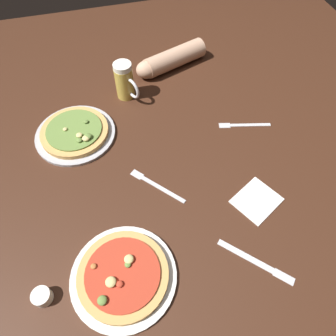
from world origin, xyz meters
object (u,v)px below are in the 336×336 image
object	(u,v)px
beer_mug_dark	(125,81)
diner_arm	(169,60)
napkin_folded	(257,200)
pizza_plate_far	(75,133)
knife_right	(256,261)
ramekin_sauce	(42,297)
fork_spare	(156,185)
pizza_plate_near	(123,275)
fork_left	(243,125)

from	to	relation	value
beer_mug_dark	diner_arm	distance (m)	0.26
napkin_folded	pizza_plate_far	bearing A→B (deg)	140.94
pizza_plate_far	knife_right	world-z (taller)	pizza_plate_far
pizza_plate_far	diner_arm	size ratio (longest dim) A/B	0.89
ramekin_sauce	fork_spare	world-z (taller)	ramekin_sauce
pizza_plate_far	napkin_folded	size ratio (longest dim) A/B	2.13
pizza_plate_near	fork_left	bearing A→B (deg)	38.98
fork_left	knife_right	bearing A→B (deg)	-109.55
beer_mug_dark	diner_arm	size ratio (longest dim) A/B	0.46
beer_mug_dark	ramekin_sauce	size ratio (longest dim) A/B	3.02
ramekin_sauce	napkin_folded	distance (m)	0.70
pizza_plate_near	diner_arm	size ratio (longest dim) A/B	0.88
ramekin_sauce	napkin_folded	xyz separation A→B (m)	(0.69, 0.13, -0.01)
diner_arm	fork_left	bearing A→B (deg)	-65.87
fork_left	diner_arm	size ratio (longest dim) A/B	0.59
napkin_folded	ramekin_sauce	bearing A→B (deg)	-169.54
knife_right	pizza_plate_near	bearing A→B (deg)	171.37
napkin_folded	fork_left	size ratio (longest dim) A/B	0.70
pizza_plate_near	ramekin_sauce	size ratio (longest dim) A/B	5.85
napkin_folded	fork_spare	xyz separation A→B (m)	(-0.31, 0.14, -0.00)
pizza_plate_near	pizza_plate_far	xyz separation A→B (m)	(-0.08, 0.58, -0.00)
knife_right	pizza_plate_far	bearing A→B (deg)	126.05
napkin_folded	knife_right	bearing A→B (deg)	-115.47
napkin_folded	knife_right	size ratio (longest dim) A/B	0.77
fork_left	pizza_plate_near	bearing A→B (deg)	-141.02
pizza_plate_near	ramekin_sauce	bearing A→B (deg)	179.56
pizza_plate_near	diner_arm	world-z (taller)	diner_arm
knife_right	fork_spare	xyz separation A→B (m)	(-0.22, 0.33, -0.00)
pizza_plate_far	fork_spare	bearing A→B (deg)	-51.19
knife_right	fork_spare	bearing A→B (deg)	123.35
napkin_folded	diner_arm	world-z (taller)	diner_arm
fork_spare	knife_right	bearing A→B (deg)	-56.65
beer_mug_dark	fork_left	distance (m)	0.51
ramekin_sauce	diner_arm	size ratio (longest dim) A/B	0.15
pizza_plate_far	fork_spare	size ratio (longest dim) A/B	1.70
pizza_plate_far	diner_arm	bearing A→B (deg)	33.75
pizza_plate_near	fork_spare	distance (m)	0.32
pizza_plate_far	diner_arm	xyz separation A→B (m)	(0.45, 0.30, 0.03)
beer_mug_dark	fork_left	size ratio (longest dim) A/B	0.77
knife_right	fork_spare	size ratio (longest dim) A/B	1.03
napkin_folded	diner_arm	xyz separation A→B (m)	(-0.10, 0.75, 0.04)
pizza_plate_near	napkin_folded	world-z (taller)	pizza_plate_near
pizza_plate_far	napkin_folded	distance (m)	0.71
pizza_plate_far	knife_right	size ratio (longest dim) A/B	1.65
pizza_plate_near	diner_arm	bearing A→B (deg)	66.99
fork_spare	pizza_plate_near	bearing A→B (deg)	-120.79
fork_left	fork_spare	distance (m)	0.44
beer_mug_dark	fork_spare	xyz separation A→B (m)	(0.01, -0.47, -0.07)
diner_arm	ramekin_sauce	bearing A→B (deg)	-124.11
napkin_folded	fork_spare	distance (m)	0.34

